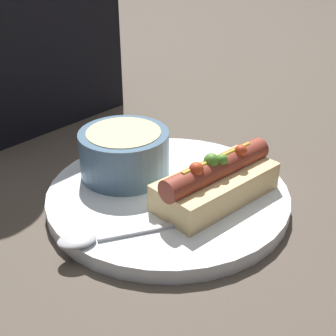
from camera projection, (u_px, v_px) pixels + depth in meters
The scene contains 5 objects.
ground_plane at pixel (168, 202), 0.57m from camera, with size 4.00×4.00×0.00m, color #4C4238.
dinner_plate at pixel (168, 196), 0.56m from camera, with size 0.29×0.29×0.02m.
hot_dog at pixel (216, 181), 0.53m from camera, with size 0.16×0.08×0.06m.
soup_bowl at pixel (124, 151), 0.58m from camera, with size 0.11×0.11×0.06m.
spoon at pixel (102, 237), 0.47m from camera, with size 0.16×0.10×0.01m.
Camera 1 is at (-0.36, -0.31, 0.31)m, focal length 50.00 mm.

